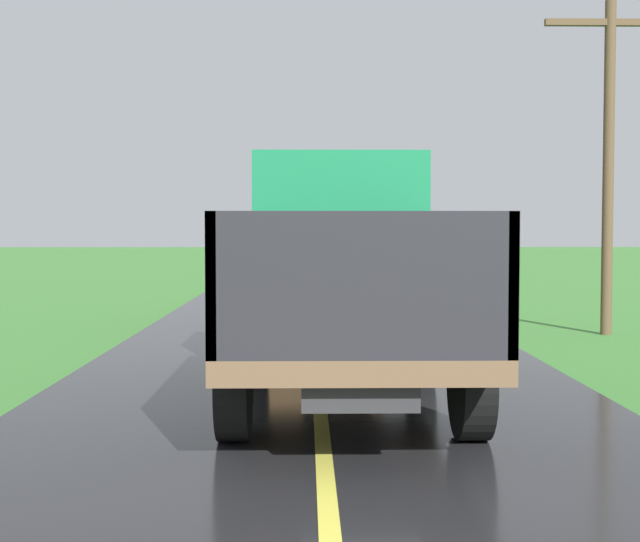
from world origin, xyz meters
name	(u,v)px	position (x,y,z in m)	size (l,w,h in m)	color
banana_truck_near	(342,270)	(0.27, 12.43, 1.47)	(2.38, 5.82, 2.80)	#2D2D30
banana_truck_far	(316,251)	(0.06, 21.58, 1.47)	(2.38, 5.81, 2.80)	#2D2D30
utility_pole_roadside	(609,151)	(5.41, 18.31, 3.39)	(2.40, 0.20, 6.12)	brown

